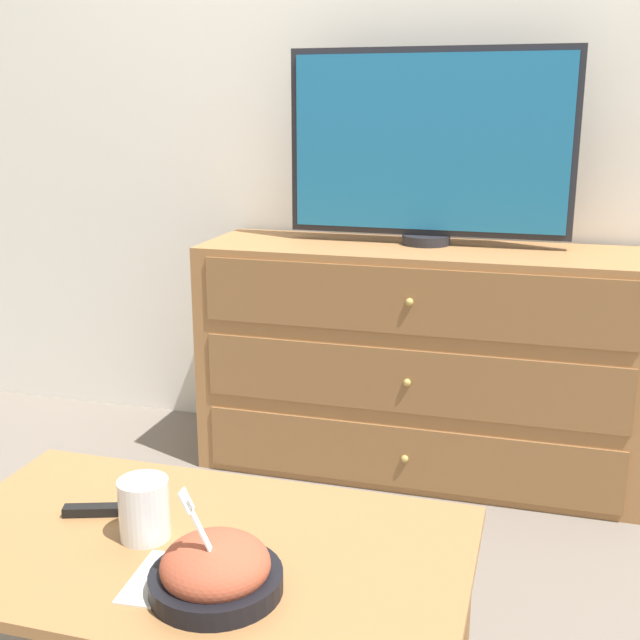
% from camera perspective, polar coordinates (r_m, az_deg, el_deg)
% --- Properties ---
extents(ground_plane, '(12.00, 12.00, 0.00)m').
position_cam_1_polar(ground_plane, '(3.04, 5.22, -8.14)').
color(ground_plane, '#70665B').
extents(wall_back, '(12.00, 0.05, 2.60)m').
position_cam_1_polar(wall_back, '(2.82, 5.98, 17.10)').
color(wall_back, white).
rests_on(wall_back, ground_plane).
extents(dresser, '(1.42, 0.45, 0.76)m').
position_cam_1_polar(dresser, '(2.66, 7.03, -2.92)').
color(dresser, '#9E6B3D').
rests_on(dresser, ground_plane).
extents(tv, '(0.90, 0.16, 0.61)m').
position_cam_1_polar(tv, '(2.61, 7.79, 12.17)').
color(tv, '#232328').
rests_on(tv, dresser).
extents(coffee_table, '(0.95, 0.55, 0.46)m').
position_cam_1_polar(coffee_table, '(1.49, -8.84, -17.70)').
color(coffee_table, '#9E6B3D').
rests_on(coffee_table, ground_plane).
extents(takeout_bowl, '(0.21, 0.21, 0.18)m').
position_cam_1_polar(takeout_bowl, '(1.32, -7.43, -17.27)').
color(takeout_bowl, black).
rests_on(takeout_bowl, coffee_table).
extents(drink_cup, '(0.09, 0.09, 0.11)m').
position_cam_1_polar(drink_cup, '(1.47, -12.38, -13.23)').
color(drink_cup, '#9E6638').
rests_on(drink_cup, coffee_table).
extents(napkin, '(0.16, 0.16, 0.00)m').
position_cam_1_polar(napkin, '(1.36, -10.09, -17.83)').
color(napkin, silver).
rests_on(napkin, coffee_table).
extents(remote_control, '(0.16, 0.08, 0.02)m').
position_cam_1_polar(remote_control, '(1.58, -14.91, -12.92)').
color(remote_control, black).
rests_on(remote_control, coffee_table).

